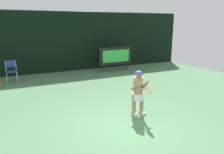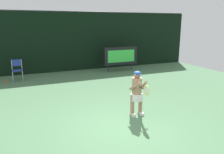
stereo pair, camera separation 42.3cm
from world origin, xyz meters
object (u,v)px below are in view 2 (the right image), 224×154
at_px(umpire_chair, 17,69).
at_px(tennis_racket, 146,90).
at_px(scoreboard, 121,56).
at_px(tennis_player, 137,92).
at_px(water_bottle, 6,81).

relative_size(umpire_chair, tennis_racket, 1.79).
distance_m(scoreboard, umpire_chair, 6.02).
bearing_deg(umpire_chair, scoreboard, 0.17).
xyz_separation_m(scoreboard, tennis_player, (-2.52, -6.53, -0.14)).
bearing_deg(tennis_player, scoreboard, 68.92).
relative_size(scoreboard, tennis_player, 1.49).
distance_m(scoreboard, tennis_player, 7.00).
height_order(scoreboard, water_bottle, scoreboard).
bearing_deg(tennis_player, tennis_racket, -89.10).
bearing_deg(umpire_chair, water_bottle, -141.10).
relative_size(umpire_chair, tennis_player, 0.73).
distance_m(water_bottle, tennis_player, 7.32).
bearing_deg(umpire_chair, tennis_racket, -63.52).
bearing_deg(scoreboard, umpire_chair, -179.83).
relative_size(umpire_chair, water_bottle, 4.08).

